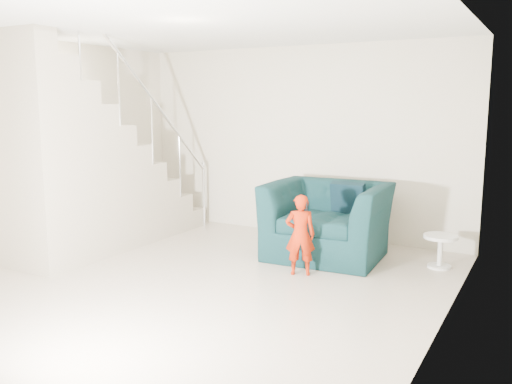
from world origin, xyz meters
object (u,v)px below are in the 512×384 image
armchair (327,220)px  toddler (300,235)px  side_table (440,246)px  staircase (85,178)px

armchair → toddler: size_ratio=1.55×
toddler → side_table: 1.68m
armchair → side_table: bearing=5.1°
side_table → staircase: bearing=-161.0°
armchair → staircase: staircase is taller
toddler → staircase: size_ratio=0.25×
side_table → staircase: size_ratio=0.11×
side_table → staircase: staircase is taller
armchair → side_table: armchair is taller
toddler → side_table: (1.33, 1.02, -0.19)m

